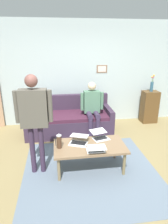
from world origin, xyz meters
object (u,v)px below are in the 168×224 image
at_px(laptop_left, 79,141).
at_px(person_standing, 34,113).
at_px(coffee_table, 90,148).
at_px(laptop_right, 100,136).
at_px(french_press, 59,141).
at_px(person_seated, 92,106).
at_px(couch, 69,120).
at_px(laptop_center, 96,149).
at_px(side_shelf, 149,107).
at_px(flower_vase, 152,85).

distance_m(laptop_left, person_standing, 0.92).
relative_size(coffee_table, laptop_right, 3.19).
height_order(french_press, person_standing, person_standing).
relative_size(laptop_right, person_standing, 0.23).
xyz_separation_m(laptop_left, french_press, (0.34, 0.12, 0.07)).
bearing_deg(person_seated, couch, -22.67).
height_order(laptop_center, person_seated, person_seated).
height_order(laptop_right, side_shelf, side_shelf).
distance_m(couch, person_standing, 1.87).
distance_m(coffee_table, flower_vase, 2.88).
relative_size(laptop_center, laptop_right, 0.80).
bearing_deg(couch, french_press, 80.39).
height_order(laptop_center, flower_vase, flower_vase).
distance_m(side_shelf, flower_vase, 0.62).
bearing_deg(side_shelf, coffee_table, 43.89).
bearing_deg(couch, flower_vase, -171.39).
distance_m(laptop_left, side_shelf, 2.87).
xyz_separation_m(french_press, person_standing, (0.37, -0.05, 0.51)).
distance_m(french_press, person_standing, 0.63).
relative_size(laptop_left, laptop_center, 1.32).
bearing_deg(person_seated, laptop_left, 69.57).
height_order(couch, side_shelf, side_shelf).
xyz_separation_m(couch, person_standing, (0.65, 1.57, 0.78)).
distance_m(laptop_left, laptop_center, 0.40).
bearing_deg(person_seated, laptop_right, 86.85).
bearing_deg(couch, person_standing, 67.55).
bearing_deg(laptop_right, person_seated, -93.15).
bearing_deg(couch, side_shelf, -171.35).
bearing_deg(laptop_center, person_standing, -14.85).
bearing_deg(laptop_center, person_seated, -98.21).
xyz_separation_m(laptop_right, person_standing, (1.13, 0.20, 0.58)).
bearing_deg(laptop_right, coffee_table, 45.34).
height_order(couch, flower_vase, flower_vase).
bearing_deg(laptop_left, side_shelf, -140.10).
distance_m(couch, laptop_left, 1.51).
bearing_deg(french_press, laptop_center, 160.84).
bearing_deg(french_press, coffee_table, -178.37).
bearing_deg(coffee_table, laptop_left, -30.53).
distance_m(coffee_table, person_seated, 1.44).
bearing_deg(person_standing, laptop_center, 165.15).
xyz_separation_m(laptop_left, person_seated, (-0.47, -1.27, 0.22)).
relative_size(laptop_right, french_press, 1.46).
xyz_separation_m(flower_vase, person_seated, (1.73, 0.57, -0.34)).
distance_m(laptop_right, person_standing, 1.28).
bearing_deg(flower_vase, laptop_center, 47.84).
bearing_deg(side_shelf, french_press, 37.62).
xyz_separation_m(coffee_table, person_standing, (0.89, -0.04, 0.67)).
bearing_deg(laptop_center, laptop_left, -53.11).
bearing_deg(person_seated, french_press, 59.58).
distance_m(couch, person_seated, 0.72).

